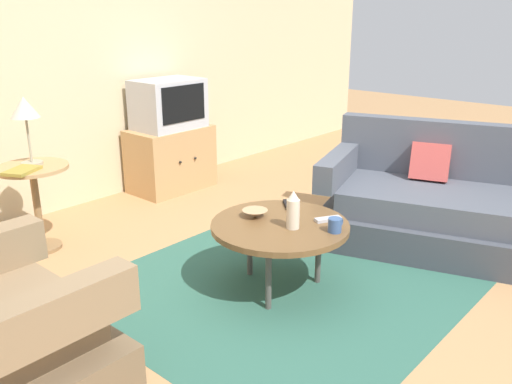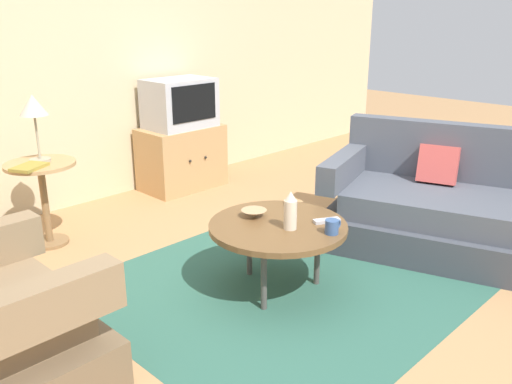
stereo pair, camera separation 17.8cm
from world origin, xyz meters
TOP-DOWN VIEW (x-y plane):
  - ground_plane at (0.00, 0.00)m, footprint 16.00×16.00m
  - back_wall at (0.00, 2.50)m, footprint 9.00×0.12m
  - area_rug at (0.14, 0.17)m, footprint 2.06×1.98m
  - couch at (1.48, -0.37)m, footprint 1.42×2.04m
  - coffee_table at (0.14, 0.17)m, footprint 0.82×0.82m
  - side_table at (-0.53, 1.81)m, footprint 0.49×0.49m
  - tv_stand at (0.98, 2.17)m, footprint 0.76×0.49m
  - television at (0.98, 2.17)m, footprint 0.61×0.43m
  - table_lamp at (-0.51, 1.84)m, footprint 0.19×0.19m
  - vase at (0.13, 0.07)m, footprint 0.08×0.08m
  - mug at (0.25, -0.15)m, footprint 0.12×0.08m
  - bowl at (0.12, 0.35)m, footprint 0.16×0.16m
  - tv_remote_dark at (0.40, 0.31)m, footprint 0.14×0.15m
  - tv_remote_silver at (0.36, -0.02)m, footprint 0.17×0.12m
  - book at (-0.64, 1.71)m, footprint 0.27×0.24m

SIDE VIEW (x-z plane):
  - ground_plane at x=0.00m, z-range 0.00..0.00m
  - area_rug at x=0.14m, z-range 0.00..0.00m
  - couch at x=1.48m, z-range -0.14..0.70m
  - tv_stand at x=0.98m, z-range 0.00..0.59m
  - coffee_table at x=0.14m, z-range 0.18..0.61m
  - tv_remote_dark at x=0.40m, z-range 0.43..0.45m
  - tv_remote_silver at x=0.36m, z-range 0.43..0.45m
  - side_table at x=-0.53m, z-range 0.13..0.75m
  - bowl at x=0.12m, z-range 0.43..0.47m
  - mug at x=0.25m, z-range 0.43..0.51m
  - vase at x=0.13m, z-range 0.42..0.65m
  - book at x=-0.64m, z-range 0.62..0.64m
  - television at x=0.98m, z-range 0.59..1.04m
  - table_lamp at x=-0.51m, z-range 0.75..1.22m
  - back_wall at x=0.00m, z-range 0.00..2.70m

